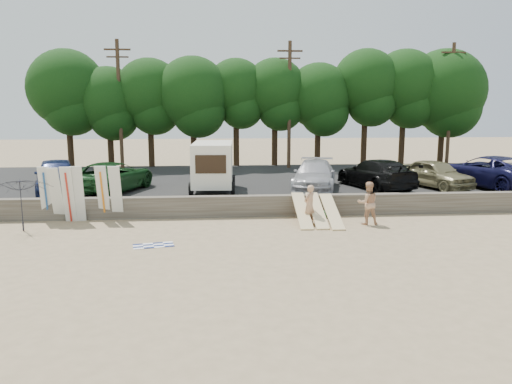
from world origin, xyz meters
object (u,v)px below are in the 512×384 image
Objects in this scene: car_2 at (314,175)px; car_3 at (376,174)px; box_trailer at (213,164)px; cooler at (325,214)px; beachgoer_b at (368,203)px; car_0 at (57,175)px; car_1 at (112,177)px; car_4 at (436,174)px; beachgoer_a at (309,204)px; beach_umbrella at (23,205)px; car_5 at (489,171)px.

car_2 is 0.96× the size of car_3.
box_trailer reaches higher than cooler.
box_trailer is 2.17× the size of beachgoer_b.
car_1 is (2.84, -0.05, -0.09)m from car_0.
car_0 is 1.13× the size of car_4.
box_trailer is 0.75× the size of car_3.
beach_umbrella is (-12.14, -0.34, 0.25)m from beachgoer_a.
car_3 is at bearing -17.67° from car_5.
car_4 reaches higher than beachgoer_a.
car_5 is at bearing 28.52° from cooler.
car_1 reaches higher than beach_umbrella.
car_0 is 2.69× the size of beachgoer_b.
car_3 is 0.87× the size of car_5.
car_3 reaches higher than car_2.
car_1 is at bearing -18.14° from car_0.
car_3 is 6.43m from car_5.
car_3 is 5.89m from beachgoer_b.
beachgoer_b is at bearing -61.52° from car_2.
car_5 is 23.83m from beach_umbrella.
beachgoer_b is (-8.53, -5.37, -0.63)m from car_5.
car_3 is 5.65m from cooler.
beachgoer_a is 0.91× the size of beachgoer_b.
beach_umbrella reaches higher than beachgoer_a.
car_3 is 3.19× the size of beachgoer_a.
car_5 is (9.86, 0.02, 0.11)m from car_2.
box_trailer is 0.78× the size of car_2.
box_trailer is at bearing -37.74° from beachgoer_b.
car_2 is 3.44m from car_3.
cooler is at bearing -41.81° from beachgoer_b.
car_1 reaches higher than car_2.
car_4 is (20.44, -0.25, -0.10)m from car_0.
car_1 reaches higher than cooler.
car_3 is at bearing -161.30° from car_1.
car_4 is 1.83× the size of beach_umbrella.
beachgoer_a is 4.57× the size of cooler.
cooler is (-7.05, -3.89, -1.32)m from car_4.
car_4 is at bearing 36.12° from cooler.
car_1 is 1.24× the size of car_4.
cooler is at bearing -171.08° from car_4.
car_4 is (6.78, -0.04, 0.01)m from car_2.
car_0 is 0.91× the size of car_1.
car_1 reaches higher than beachgoer_a.
box_trailer is at bearing -90.21° from beachgoer_a.
beach_umbrella is at bearing 174.86° from car_4.
cooler is (-0.27, -3.93, -1.31)m from car_2.
beach_umbrella is at bearing -143.64° from box_trailer.
beachgoer_b is at bearing 0.04° from beach_umbrella.
car_4 is (12.26, 0.06, -0.66)m from box_trailer.
car_1 is at bearing -17.18° from car_5.
car_1 is 1.03× the size of car_3.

